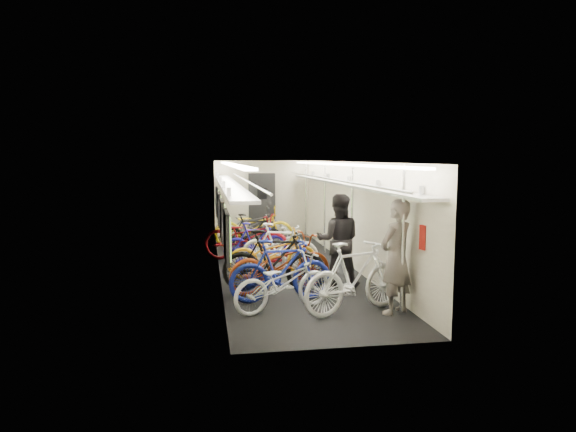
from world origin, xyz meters
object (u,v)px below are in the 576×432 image
object	(u,v)px
passenger_near	(396,257)
backpack	(429,237)
passenger_mid	(338,240)
bicycle_0	(283,282)
bicycle_1	(281,270)

from	to	relation	value
passenger_near	backpack	xyz separation A→B (m)	(0.40, -0.32, 0.36)
passenger_near	passenger_mid	distance (m)	1.95
backpack	passenger_mid	bearing A→B (deg)	96.13
bicycle_0	passenger_mid	distance (m)	2.00
passenger_mid	passenger_near	bearing A→B (deg)	117.59
bicycle_1	bicycle_0	bearing A→B (deg)	169.65
bicycle_0	backpack	distance (m)	2.42
bicycle_1	backpack	xyz separation A→B (m)	(2.10, -1.30, 0.73)
passenger_near	bicycle_0	bearing A→B (deg)	-47.32
bicycle_0	passenger_mid	bearing A→B (deg)	-63.02
bicycle_1	backpack	world-z (taller)	backpack
passenger_mid	backpack	size ratio (longest dim) A/B	4.73
bicycle_0	bicycle_1	bearing A→B (deg)	-25.83
passenger_near	passenger_mid	xyz separation A→B (m)	(-0.45, 1.90, -0.02)
passenger_mid	backpack	distance (m)	2.41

